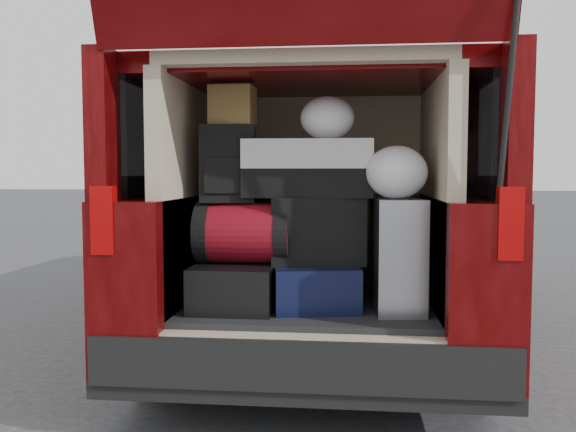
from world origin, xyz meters
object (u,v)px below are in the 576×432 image
(black_hardshell, at_px, (238,284))
(backpack, at_px, (228,164))
(twotone_duffel, at_px, (308,169))
(red_duffel, at_px, (244,233))
(black_soft_case, at_px, (318,230))
(silver_roller, at_px, (398,255))
(navy_hardshell, at_px, (313,285))

(black_hardshell, xyz_separation_m, backpack, (-0.05, 0.01, 0.61))
(backpack, xyz_separation_m, twotone_duffel, (0.40, 0.07, -0.02))
(red_duffel, xyz_separation_m, black_soft_case, (0.37, 0.05, 0.01))
(black_soft_case, bearing_deg, backpack, 178.56)
(black_hardshell, relative_size, silver_roller, 1.00)
(twotone_duffel, bearing_deg, backpack, -171.44)
(navy_hardshell, bearing_deg, black_hardshell, 175.94)
(black_hardshell, bearing_deg, red_duffel, 8.10)
(silver_roller, relative_size, red_duffel, 1.18)
(silver_roller, relative_size, black_soft_case, 1.18)
(silver_roller, relative_size, twotone_duffel, 0.86)
(navy_hardshell, bearing_deg, twotone_duffel, 118.01)
(twotone_duffel, bearing_deg, red_duffel, -167.66)
(red_duffel, relative_size, backpack, 1.21)
(navy_hardshell, xyz_separation_m, red_duffel, (-0.35, -0.04, 0.27))
(twotone_duffel, bearing_deg, black_hardshell, -168.21)
(black_hardshell, height_order, silver_roller, silver_roller)
(red_duffel, bearing_deg, black_soft_case, 7.46)
(black_soft_case, bearing_deg, red_duffel, -179.17)
(black_hardshell, distance_m, red_duffel, 0.27)
(red_duffel, bearing_deg, twotone_duffel, 13.79)
(backpack, bearing_deg, twotone_duffel, 2.36)
(twotone_duffel, bearing_deg, navy_hardshell, -52.62)
(twotone_duffel, bearing_deg, black_soft_case, -32.01)
(silver_roller, distance_m, black_soft_case, 0.42)
(black_hardshell, distance_m, black_soft_case, 0.49)
(black_hardshell, relative_size, red_duffel, 1.18)
(red_duffel, xyz_separation_m, twotone_duffel, (0.32, 0.08, 0.32))
(silver_roller, distance_m, backpack, 0.96)
(black_hardshell, height_order, red_duffel, red_duffel)
(navy_hardshell, distance_m, backpack, 0.75)
(navy_hardshell, xyz_separation_m, backpack, (-0.43, -0.03, 0.61))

